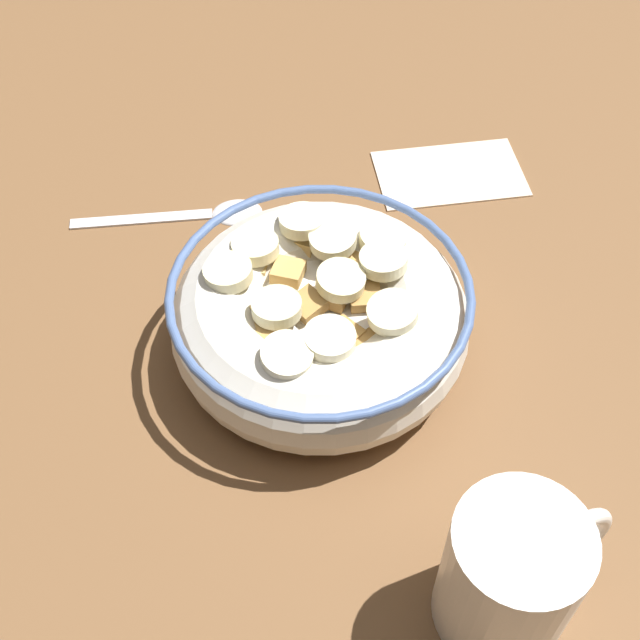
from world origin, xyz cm
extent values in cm
cube|color=brown|center=(0.00, 0.00, -1.00)|extent=(119.31, 119.31, 2.00)
cylinder|color=silver|center=(0.00, 0.00, 0.30)|extent=(10.65, 10.65, 0.60)
torus|color=silver|center=(0.00, 0.00, 3.07)|extent=(19.36, 19.36, 6.14)
torus|color=#4C6699|center=(0.00, 0.00, 5.84)|extent=(19.38, 19.38, 0.60)
cylinder|color=white|center=(0.00, 0.00, 4.27)|extent=(15.67, 15.67, 0.40)
cube|color=#B78947|center=(5.69, -2.19, 4.91)|extent=(2.17, 2.20, 0.94)
cube|color=#B78947|center=(-3.78, -0.79, 5.10)|extent=(2.43, 2.44, 0.91)
cube|color=tan|center=(3.46, 1.78, 4.97)|extent=(2.25, 2.29, 1.00)
cube|color=#AD7F42|center=(-4.28, 4.33, 4.86)|extent=(2.14, 2.05, 1.11)
cube|color=#B78947|center=(3.80, 3.63, 4.85)|extent=(2.63, 2.68, 1.12)
cube|color=#AD7F42|center=(-0.86, 0.43, 5.03)|extent=(2.45, 2.38, 1.14)
cube|color=tan|center=(0.27, -6.84, 5.05)|extent=(2.62, 2.63, 0.92)
cube|color=#AD7F42|center=(0.94, 0.30, 5.04)|extent=(2.75, 2.75, 0.89)
cube|color=#B78947|center=(-3.02, 1.00, 4.91)|extent=(2.74, 2.75, 1.01)
cube|color=#AD7F42|center=(0.83, -4.63, 4.84)|extent=(2.33, 2.42, 1.16)
cube|color=tan|center=(3.52, -5.03, 4.88)|extent=(2.58, 2.64, 1.14)
cube|color=tan|center=(-5.65, -1.59, 5.07)|extent=(2.20, 2.24, 1.01)
cube|color=#AD7F42|center=(2.66, -1.09, 5.02)|extent=(2.59, 2.63, 1.04)
cube|color=#AD7F42|center=(-4.37, -3.83, 4.95)|extent=(2.78, 2.78, 0.94)
cube|color=#AD7F42|center=(-0.26, -3.06, 4.91)|extent=(2.55, 2.50, 1.06)
cube|color=tan|center=(-2.21, 4.97, 4.89)|extent=(2.83, 2.84, 1.15)
cube|color=tan|center=(1.51, 5.16, 5.02)|extent=(2.80, 2.78, 1.07)
cube|color=tan|center=(-0.72, 3.05, 5.07)|extent=(2.80, 2.80, 1.00)
cylinder|color=beige|center=(1.47, 0.30, 6.11)|extent=(4.05, 4.07, 1.22)
cylinder|color=#F4EABC|center=(2.85, -3.96, 6.38)|extent=(4.37, 4.29, 1.42)
cylinder|color=beige|center=(-3.01, 0.25, 6.01)|extent=(4.32, 4.35, 1.12)
cylinder|color=#F4EABC|center=(4.58, -0.45, 6.38)|extent=(4.26, 4.30, 1.21)
cylinder|color=#F9EFC6|center=(1.66, 5.59, 6.35)|extent=(3.78, 3.82, 1.30)
cylinder|color=beige|center=(-4.54, 3.80, 6.24)|extent=(4.43, 4.45, 1.14)
cylinder|color=beige|center=(-1.95, 5.30, 5.93)|extent=(4.22, 4.28, 1.28)
cylinder|color=#F9EFC6|center=(-1.41, -3.87, 6.28)|extent=(3.51, 3.53, 1.01)
cylinder|color=#F9EFC6|center=(2.66, 3.23, 6.32)|extent=(4.36, 4.33, 1.23)
cylinder|color=beige|center=(5.67, 1.90, 6.11)|extent=(4.25, 4.26, 1.25)
cylinder|color=#F9EFC6|center=(-4.21, -3.79, 6.28)|extent=(4.36, 4.42, 1.40)
ellipsoid|color=silver|center=(0.51, 14.55, 0.40)|extent=(4.66, 4.14, 0.80)
cube|color=silver|center=(-6.30, 17.28, 0.18)|extent=(10.41, 4.96, 0.36)
cylinder|color=white|center=(-0.03, -20.30, 4.55)|extent=(6.94, 6.94, 9.10)
torus|color=white|center=(3.44, -20.30, 4.55)|extent=(5.90, 0.80, 5.90)
cube|color=beige|center=(17.44, 10.54, 0.15)|extent=(13.31, 10.46, 0.30)
camera|label=1|loc=(-16.44, -30.86, 46.31)|focal=48.15mm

